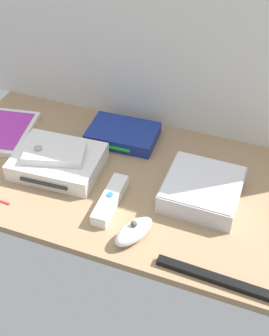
{
  "coord_description": "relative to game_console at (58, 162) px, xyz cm",
  "views": [
    {
      "loc": [
        27.62,
        -73.92,
        74.85
      ],
      "look_at": [
        0.0,
        0.0,
        4.0
      ],
      "focal_mm": 47.99,
      "sensor_mm": 36.0,
      "label": 1
    }
  ],
  "objects": [
    {
      "name": "network_router",
      "position": [
        10.69,
        16.46,
        -0.5
      ],
      "size": [
        18.53,
        12.98,
        3.4
      ],
      "rotation": [
        0.0,
        0.0,
        0.05
      ],
      "color": "navy",
      "rests_on": "ground_plane"
    },
    {
      "name": "back_wall",
      "position": [
        19.21,
        27.09,
        29.8
      ],
      "size": [
        110.0,
        1.2,
        64.0
      ],
      "primitive_type": "cube",
      "color": "silver",
      "rests_on": "ground"
    },
    {
      "name": "sensor_bar",
      "position": [
        43.99,
        -18.69,
        -1.5
      ],
      "size": [
        24.05,
        2.57,
        1.4
      ],
      "primitive_type": "cube",
      "rotation": [
        0.0,
        0.0,
        -0.03
      ],
      "color": "black",
      "rests_on": "ground_plane"
    },
    {
      "name": "mini_computer",
      "position": [
        35.8,
        2.23,
        0.44
      ],
      "size": [
        17.12,
        17.12,
        5.3
      ],
      "rotation": [
        0.0,
        0.0,
        -0.01
      ],
      "color": "silver",
      "rests_on": "ground_plane"
    },
    {
      "name": "remote_classic_pad",
      "position": [
        -0.09,
        -0.67,
        3.21
      ],
      "size": [
        15.99,
        11.5,
        2.4
      ],
      "rotation": [
        0.0,
        0.0,
        0.27
      ],
      "color": "white",
      "rests_on": "game_console"
    },
    {
      "name": "game_console",
      "position": [
        0.0,
        0.0,
        0.0
      ],
      "size": [
        21.91,
        17.45,
        4.4
      ],
      "rotation": [
        0.0,
        0.0,
        0.06
      ],
      "color": "white",
      "rests_on": "ground_plane"
    },
    {
      "name": "game_case",
      "position": [
        -20.27,
        7.61,
        -1.44
      ],
      "size": [
        16.67,
        21.06,
        1.56
      ],
      "rotation": [
        0.0,
        0.0,
        0.17
      ],
      "color": "white",
      "rests_on": "ground_plane"
    },
    {
      "name": "remote_nunchuk",
      "position": [
        25.33,
        -14.21,
        -0.16
      ],
      "size": [
        8.36,
        10.92,
        5.1
      ],
      "rotation": [
        0.0,
        0.0,
        -0.46
      ],
      "color": "white",
      "rests_on": "ground_plane"
    },
    {
      "name": "ground_plane",
      "position": [
        19.21,
        2.49,
        -3.2
      ],
      "size": [
        100.0,
        48.0,
        2.0
      ],
      "primitive_type": "cube",
      "color": "#9E7F5B",
      "rests_on": "ground"
    },
    {
      "name": "remote_wand",
      "position": [
        16.88,
        -6.99,
        -0.69
      ],
      "size": [
        3.98,
        14.89,
        3.4
      ],
      "rotation": [
        0.0,
        0.0,
        0.03
      ],
      "color": "white",
      "rests_on": "ground_plane"
    }
  ]
}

